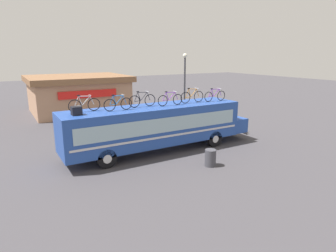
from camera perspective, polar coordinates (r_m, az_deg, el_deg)
ground_plane at (r=18.53m, az=-2.62°, el=-4.94°), size 120.00×120.00×0.00m
bus at (r=18.17m, az=-1.98°, el=0.22°), size 12.69×2.65×2.88m
luggage_bag_1 at (r=15.93m, az=-17.49°, el=2.87°), size 0.51×0.50×0.45m
rooftop_bicycle_1 at (r=16.70m, az=-16.04°, el=4.04°), size 1.77×0.44×0.95m
rooftop_bicycle_2 at (r=16.64m, az=-9.76°, el=4.31°), size 1.68×0.44×0.92m
rooftop_bicycle_3 at (r=17.62m, az=-5.06°, el=5.04°), size 1.76×0.44×0.96m
rooftop_bicycle_4 at (r=18.04m, az=0.43°, el=5.23°), size 1.75×0.44×0.90m
rooftop_bicycle_5 at (r=19.13m, az=4.74°, el=5.77°), size 1.79×0.44×0.98m
rooftop_bicycle_6 at (r=19.98m, az=9.16°, el=5.89°), size 1.76×0.44×0.89m
roadside_building at (r=32.38m, az=-17.16°, el=6.11°), size 9.84×8.27×3.79m
trash_bin at (r=16.17m, az=8.29°, el=-6.18°), size 0.61×0.61×0.93m
street_lamp at (r=24.28m, az=3.28°, el=8.57°), size 0.36×0.36×6.04m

